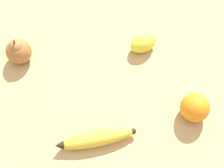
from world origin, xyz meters
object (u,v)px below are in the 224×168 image
object	(u,v)px
banana	(96,139)
lemon	(143,44)
orange	(195,108)
pear	(18,51)

from	to	relation	value
banana	lemon	world-z (taller)	lemon
orange	pear	distance (m)	0.54
banana	orange	world-z (taller)	orange
banana	pear	size ratio (longest dim) A/B	2.32
pear	lemon	bearing A→B (deg)	-108.13
orange	pear	bearing A→B (deg)	46.59
lemon	pear	bearing A→B (deg)	71.87
banana	lemon	bearing A→B (deg)	-126.55
orange	lemon	xyz separation A→B (m)	(0.25, 0.03, -0.01)
lemon	banana	bearing A→B (deg)	131.65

